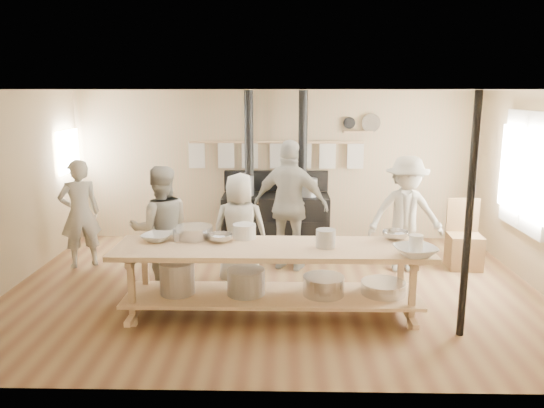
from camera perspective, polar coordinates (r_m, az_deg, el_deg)
name	(u,v)px	position (r m, az deg, el deg)	size (l,w,h in m)	color
ground	(273,288)	(7.20, 0.14, -8.99)	(7.00, 7.00, 0.00)	brown
room_shell	(273,168)	(6.78, 0.15, 3.91)	(7.00, 7.00, 7.00)	tan
window_right	(525,171)	(8.11, 25.60, 3.19)	(0.09, 1.50, 1.65)	beige
left_opening	(68,151)	(9.47, -21.05, 5.30)	(0.00, 0.90, 0.90)	white
stove	(275,214)	(9.07, 0.36, -1.08)	(1.90, 0.75, 2.60)	black
towel_rail	(276,152)	(9.17, 0.44, 5.64)	(3.00, 0.04, 0.47)	tan
back_wall_shelf	(362,126)	(9.26, 9.64, 8.30)	(0.63, 0.14, 0.32)	tan
prep_table	(271,274)	(6.17, -0.10, -7.49)	(3.60, 0.90, 0.85)	tan
support_post	(469,218)	(5.84, 20.42, -1.44)	(0.08, 0.08, 2.60)	black
cook_far_left	(80,214)	(8.33, -19.96, -0.97)	(0.59, 0.39, 1.62)	#B8B5A3
cook_left	(161,229)	(7.06, -11.85, -2.62)	(0.80, 0.63, 1.65)	#B8B5A3
cook_center	(240,229)	(7.17, -3.49, -2.69)	(0.75, 0.48, 1.52)	#B8B5A3
cook_right	(290,206)	(7.70, 1.99, -0.17)	(1.12, 0.47, 1.91)	#B8B5A3
cook_by_window	(406,214)	(7.86, 14.20, -1.10)	(1.09, 0.63, 1.69)	#B8B5A3
chair	(464,248)	(8.41, 19.94, -4.46)	(0.50, 0.50, 1.01)	brown
bowl_white_a	(157,237)	(6.42, -12.30, -3.53)	(0.34, 0.34, 0.08)	white
bowl_steel_a	(220,238)	(6.27, -5.58, -3.65)	(0.29, 0.29, 0.09)	silver
bowl_white_b	(415,251)	(5.91, 15.17, -4.91)	(0.44, 0.44, 0.11)	white
bowl_steel_b	(395,235)	(6.51, 13.14, -3.28)	(0.31, 0.31, 0.10)	silver
roasting_pan	(191,234)	(6.47, -8.76, -3.24)	(0.40, 0.27, 0.09)	#B2B2B7
mixing_bowl_large	(194,232)	(6.46, -8.40, -3.01)	(0.45, 0.45, 0.14)	silver
bucket_galv	(326,238)	(6.04, 5.78, -3.70)	(0.22, 0.22, 0.21)	gray
deep_bowl_enamel	(244,231)	(6.38, -2.99, -2.94)	(0.28, 0.28, 0.17)	white
pitcher	(416,245)	(5.89, 15.20, -4.33)	(0.15, 0.15, 0.23)	white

